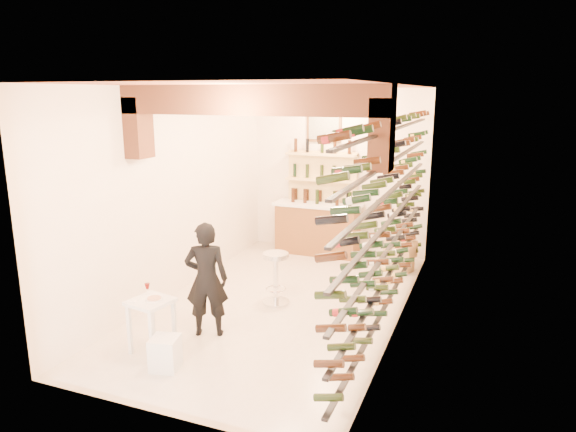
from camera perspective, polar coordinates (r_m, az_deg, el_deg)
The scene contains 11 objects.
ground at distance 7.96m, azimuth -0.80°, elevation -9.61°, with size 6.00×6.00×0.00m, color beige.
room_shell at distance 7.14m, azimuth -1.66°, elevation 6.47°, with size 3.52×6.02×3.21m.
wine_rack at distance 7.07m, azimuth 10.71°, elevation 0.39°, with size 0.32×5.70×2.56m.
back_counter at distance 10.25m, azimuth 3.25°, elevation -1.23°, with size 1.70×0.62×1.29m.
back_shelving at distance 10.33m, azimuth 3.72°, elevation 2.50°, with size 1.40×0.31×2.73m.
tasting_table at distance 6.60m, azimuth -14.79°, elevation -9.84°, with size 0.54×0.54×0.82m.
white_stool at distance 6.33m, azimuth -13.30°, elevation -14.42°, with size 0.31×0.31×0.38m, color white.
person at distance 6.83m, azimuth -8.92°, elevation -6.88°, with size 0.56×0.37×1.52m, color black.
chrome_barstool at distance 7.84m, azimuth -1.35°, elevation -6.40°, with size 0.41×0.41×0.79m.
crate_lower at distance 9.56m, azimuth 12.12°, elevation -5.10°, with size 0.44×0.30×0.26m, color tan.
crate_upper at distance 9.48m, azimuth 12.20°, elevation -3.50°, with size 0.51×0.35×0.30m, color tan.
Camera 1 is at (2.79, -6.78, 3.10)m, focal length 32.45 mm.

